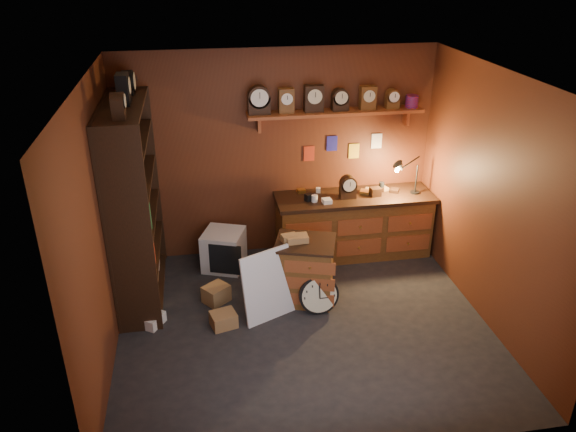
{
  "coord_description": "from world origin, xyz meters",
  "views": [
    {
      "loc": [
        -1.02,
        -4.95,
        3.78
      ],
      "look_at": [
        -0.12,
        0.35,
        1.18
      ],
      "focal_mm": 35.0,
      "sensor_mm": 36.0,
      "label": 1
    }
  ],
  "objects_px": {
    "shelving_unit": "(131,197)",
    "big_round_clock": "(319,295)",
    "workbench": "(353,222)",
    "low_cabinet": "(305,268)"
  },
  "relations": [
    {
      "from": "shelving_unit",
      "to": "big_round_clock",
      "type": "distance_m",
      "value": 2.38
    },
    {
      "from": "shelving_unit",
      "to": "workbench",
      "type": "xyz_separation_m",
      "value": [
        2.75,
        0.49,
        -0.78
      ]
    },
    {
      "from": "shelving_unit",
      "to": "low_cabinet",
      "type": "bearing_deg",
      "value": -13.81
    },
    {
      "from": "shelving_unit",
      "to": "low_cabinet",
      "type": "xyz_separation_m",
      "value": [
        1.9,
        -0.47,
        -0.84
      ]
    },
    {
      "from": "shelving_unit",
      "to": "workbench",
      "type": "distance_m",
      "value": 2.9
    },
    {
      "from": "workbench",
      "to": "low_cabinet",
      "type": "relative_size",
      "value": 2.43
    },
    {
      "from": "low_cabinet",
      "to": "shelving_unit",
      "type": "bearing_deg",
      "value": -176.57
    },
    {
      "from": "workbench",
      "to": "big_round_clock",
      "type": "height_order",
      "value": "workbench"
    },
    {
      "from": "shelving_unit",
      "to": "big_round_clock",
      "type": "bearing_deg",
      "value": -20.66
    },
    {
      "from": "shelving_unit",
      "to": "low_cabinet",
      "type": "relative_size",
      "value": 3.03
    }
  ]
}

